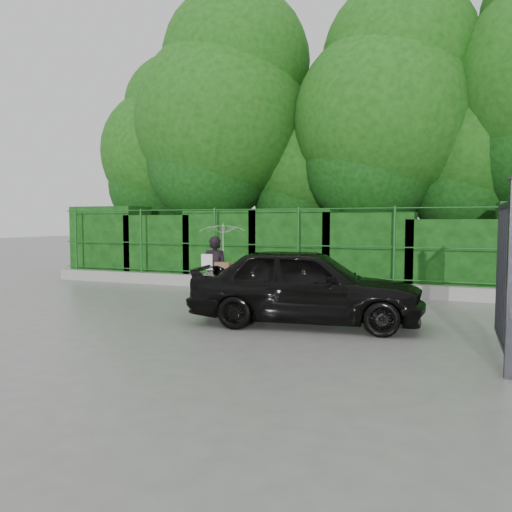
% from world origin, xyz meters
% --- Properties ---
extents(ground, '(80.00, 80.00, 0.00)m').
position_xyz_m(ground, '(0.00, 0.00, 0.00)').
color(ground, gray).
extents(kerb, '(14.00, 0.25, 0.30)m').
position_xyz_m(kerb, '(0.00, 4.50, 0.15)').
color(kerb, '#9E9E99').
rests_on(kerb, ground).
extents(fence, '(14.13, 0.06, 1.80)m').
position_xyz_m(fence, '(0.22, 4.50, 1.20)').
color(fence, '#18521C').
rests_on(fence, kerb).
extents(hedge, '(14.20, 1.20, 2.20)m').
position_xyz_m(hedge, '(-0.05, 5.50, 1.02)').
color(hedge, black).
rests_on(hedge, ground).
extents(trees, '(17.10, 6.15, 8.08)m').
position_xyz_m(trees, '(1.14, 7.74, 4.62)').
color(trees, black).
rests_on(trees, ground).
extents(gate, '(0.22, 2.33, 2.36)m').
position_xyz_m(gate, '(4.60, -0.72, 1.19)').
color(gate, black).
rests_on(gate, ground).
extents(woman, '(0.98, 0.99, 1.72)m').
position_xyz_m(woman, '(-0.43, 1.81, 1.14)').
color(woman, black).
rests_on(woman, ground).
extents(car, '(4.07, 2.08, 1.33)m').
position_xyz_m(car, '(1.65, 0.80, 0.66)').
color(car, black).
rests_on(car, ground).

